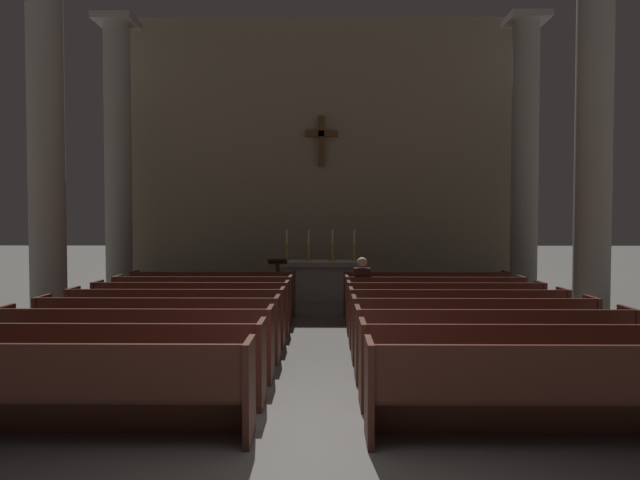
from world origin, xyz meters
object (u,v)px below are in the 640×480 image
at_px(pew_right_row_4, 473,329).
at_px(pew_right_row_1, 556,392).
at_px(pew_left_row_4, 159,329).
at_px(column_right_third, 525,163).
at_px(pew_left_row_8, 214,293).
at_px(pew_left_row_5, 177,317).
at_px(pew_right_row_8, 425,294).
at_px(altar, 320,280).
at_px(lectern, 278,284).
at_px(pew_right_row_7, 434,300).
at_px(pew_left_row_7, 204,300).
at_px(pew_left_row_1, 65,390).
at_px(column_left_second, 46,144).
at_px(candlestick_outer_right, 354,251).
at_px(pew_right_row_5, 457,318).
at_px(column_left_third, 118,163).
at_px(pew_right_row_3, 493,345).
at_px(pew_right_row_6, 445,308).
at_px(pew_left_row_2, 106,363).
at_px(pew_left_row_6, 192,308).
at_px(column_right_second, 593,143).
at_px(pew_left_row_3, 136,344).
at_px(candlestick_inner_left, 309,251).
at_px(candlestick_inner_right, 332,251).
at_px(pew_right_row_2, 519,364).
at_px(lone_worshipper, 362,289).

bearing_deg(pew_right_row_4, pew_right_row_1, -90.00).
distance_m(pew_left_row_4, column_right_third, 10.29).
distance_m(pew_left_row_8, column_right_third, 8.37).
bearing_deg(pew_right_row_4, pew_left_row_5, 167.47).
distance_m(pew_right_row_8, altar, 3.22).
height_order(pew_right_row_1, lectern, lectern).
distance_m(pew_right_row_7, pew_right_row_8, 1.00).
distance_m(pew_left_row_7, pew_right_row_1, 7.52).
xyz_separation_m(pew_left_row_1, column_left_second, (-2.90, 5.70, 3.01)).
distance_m(pew_left_row_8, candlestick_outer_right, 3.94).
relative_size(pew_right_row_5, column_left_third, 0.48).
bearing_deg(pew_right_row_3, lectern, 117.92).
xyz_separation_m(pew_left_row_1, column_right_third, (7.42, 9.48, 3.01)).
height_order(column_left_third, column_right_third, same).
height_order(pew_right_row_6, column_right_third, column_right_third).
bearing_deg(pew_left_row_2, lectern, 79.85).
bearing_deg(pew_right_row_6, pew_left_row_6, 180.00).
height_order(column_right_second, column_left_third, same).
height_order(pew_left_row_3, pew_right_row_5, same).
height_order(pew_right_row_6, pew_right_row_8, same).
bearing_deg(pew_right_row_1, pew_left_row_8, 122.74).
height_order(column_right_third, candlestick_outer_right, column_right_third).
height_order(column_left_second, candlestick_outer_right, column_left_second).
bearing_deg(lectern, column_left_second, -149.97).
bearing_deg(pew_right_row_6, pew_right_row_8, 90.00).
xyz_separation_m(pew_left_row_3, pew_right_row_6, (4.51, 3.01, 0.00)).
distance_m(pew_right_row_5, altar, 5.77).
distance_m(pew_right_row_7, candlestick_inner_left, 4.25).
bearing_deg(column_right_third, pew_left_row_7, -154.96).
bearing_deg(pew_left_row_3, pew_left_row_6, 90.00).
height_order(pew_right_row_1, pew_right_row_7, same).
xyz_separation_m(pew_left_row_4, pew_left_row_7, (0.00, 3.01, 0.00)).
distance_m(column_right_second, lectern, 7.23).
xyz_separation_m(pew_right_row_7, column_right_second, (2.90, -0.31, 3.01)).
height_order(pew_left_row_4, lectern, lectern).
bearing_deg(pew_right_row_8, candlestick_outer_right, 121.46).
xyz_separation_m(pew_left_row_5, pew_right_row_6, (4.51, 1.00, 0.00)).
distance_m(pew_left_row_8, pew_right_row_7, 4.62).
distance_m(pew_left_row_1, pew_right_row_6, 6.75).
relative_size(candlestick_inner_left, lectern, 0.68).
xyz_separation_m(pew_left_row_6, candlestick_inner_right, (2.56, 4.30, 0.79)).
xyz_separation_m(pew_left_row_3, pew_right_row_2, (4.51, -1.00, 0.00)).
height_order(pew_left_row_2, candlestick_outer_right, candlestick_outer_right).
bearing_deg(pew_left_row_8, altar, 45.53).
height_order(pew_left_row_1, candlestick_outer_right, candlestick_outer_right).
height_order(pew_left_row_3, pew_left_row_8, same).
distance_m(pew_left_row_1, column_left_second, 7.07).
bearing_deg(pew_right_row_4, column_right_third, 65.85).
distance_m(pew_right_row_4, pew_right_row_6, 2.01).
bearing_deg(lone_worshipper, pew_right_row_6, -36.43).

